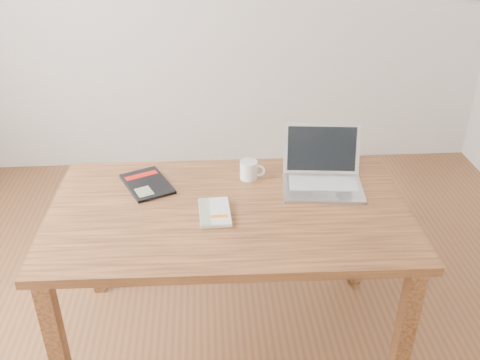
{
  "coord_description": "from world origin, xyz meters",
  "views": [
    {
      "loc": [
        -0.08,
        -1.76,
        1.99
      ],
      "look_at": [
        0.06,
        0.21,
        0.85
      ],
      "focal_mm": 40.0,
      "sensor_mm": 36.0,
      "label": 1
    }
  ],
  "objects": [
    {
      "name": "laptop",
      "position": [
        0.44,
        0.32,
        0.8
      ],
      "size": [
        0.38,
        0.36,
        0.24
      ],
      "rotation": [
        0.0,
        0.0,
        -0.11
      ],
      "color": "silver",
      "rests_on": "desk"
    },
    {
      "name": "room",
      "position": [
        -0.07,
        0.0,
        1.36
      ],
      "size": [
        4.04,
        4.04,
        2.7
      ],
      "color": "brown",
      "rests_on": "ground"
    },
    {
      "name": "coffee_mug",
      "position": [
        0.11,
        0.4,
        0.8
      ],
      "size": [
        0.12,
        0.08,
        0.09
      ],
      "rotation": [
        0.0,
        0.0,
        -0.25
      ],
      "color": "white",
      "rests_on": "desk"
    },
    {
      "name": "white_guidebook",
      "position": [
        -0.06,
        0.11,
        0.76
      ],
      "size": [
        0.14,
        0.21,
        0.02
      ],
      "rotation": [
        0.0,
        0.0,
        0.04
      ],
      "color": "silver",
      "rests_on": "desk"
    },
    {
      "name": "desk",
      "position": [
        0.01,
        0.15,
        0.66
      ],
      "size": [
        1.55,
        0.91,
        0.75
      ],
      "rotation": [
        0.0,
        0.0,
        -0.02
      ],
      "color": "brown",
      "rests_on": "ground"
    },
    {
      "name": "black_guidebook",
      "position": [
        -0.36,
        0.36,
        0.76
      ],
      "size": [
        0.27,
        0.32,
        0.01
      ],
      "rotation": [
        0.0,
        0.0,
        0.43
      ],
      "color": "black",
      "rests_on": "desk"
    }
  ]
}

